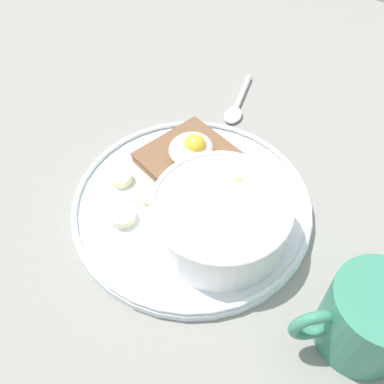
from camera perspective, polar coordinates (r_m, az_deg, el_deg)
name	(u,v)px	position (r cm, az deg, el deg)	size (l,w,h in cm)	color
ground_plane	(192,214)	(49.94, 0.00, -2.91)	(120.00, 120.00, 2.00)	gray
plate	(192,204)	(48.51, 0.00, -1.65)	(27.03, 27.03, 1.60)	white
oatmeal_bowl	(221,217)	(43.79, 3.83, -3.35)	(14.30, 14.30, 5.44)	white
toast_slice	(191,160)	(51.68, -0.14, 4.29)	(12.36, 12.36, 1.39)	brown
poached_egg	(192,148)	(50.22, -0.04, 5.84)	(5.51, 5.11, 3.41)	white
banana_slice_front	(148,193)	(48.74, -5.83, -0.18)	(3.45, 3.51, 1.36)	#F3E7B3
banana_slice_left	(122,216)	(47.09, -9.32, -3.15)	(3.51, 3.57, 1.41)	#F2E9B9
banana_slice_back	(121,178)	(50.73, -9.48, 1.92)	(3.59, 3.56, 1.25)	#FCEEBA
coffee_mug	(368,318)	(40.97, 22.43, -15.31)	(9.63, 9.55, 7.91)	#398367
spoon	(237,105)	(61.80, 6.07, 11.48)	(11.00, 4.91, 0.80)	silver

